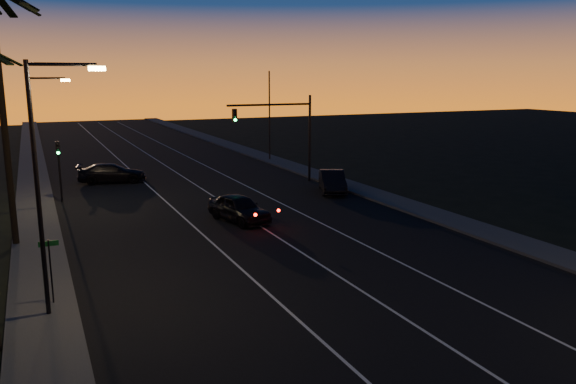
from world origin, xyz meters
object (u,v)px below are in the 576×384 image
cross_car (112,173)px  lead_car (239,208)px  right_car (332,181)px  signal_mast (283,124)px

cross_car → lead_car: bearing=-72.2°
lead_car → cross_car: size_ratio=0.97×
lead_car → right_car: bearing=29.5°
right_car → cross_car: (-14.36, 10.85, -0.02)m
lead_car → cross_car: lead_car is taller
cross_car → right_car: bearing=-37.1°
signal_mast → right_car: size_ratio=1.38×
signal_mast → cross_car: (-12.50, 6.06, -3.99)m
lead_car → right_car: 10.57m
right_car → cross_car: 18.00m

